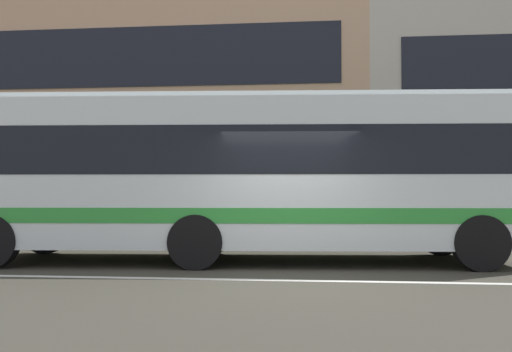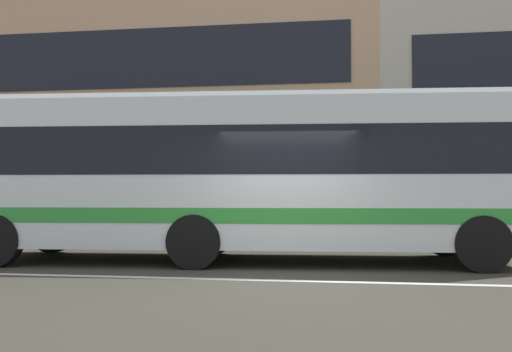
# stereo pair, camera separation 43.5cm
# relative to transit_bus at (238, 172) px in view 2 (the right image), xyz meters

# --- Properties ---
(ground_plane) EXTENTS (160.00, 160.00, 0.00)m
(ground_plane) POSITION_rel_transit_bus_xyz_m (1.13, -2.25, -1.81)
(ground_plane) COLOR #3C392F
(lane_centre_line) EXTENTS (60.00, 0.16, 0.01)m
(lane_centre_line) POSITION_rel_transit_bus_xyz_m (1.13, -2.25, -1.80)
(lane_centre_line) COLOR silver
(lane_centre_line) RESTS_ON ground_plane
(hedge_row_far) EXTENTS (18.96, 1.10, 1.10)m
(hedge_row_far) POSITION_rel_transit_bus_xyz_m (3.04, 3.55, -1.25)
(hedge_row_far) COLOR #275323
(hedge_row_far) RESTS_ON ground_plane
(apartment_block_left) EXTENTS (23.79, 11.88, 10.59)m
(apartment_block_left) POSITION_rel_transit_bus_xyz_m (-8.37, 13.20, 3.49)
(apartment_block_left) COLOR tan
(apartment_block_left) RESTS_ON ground_plane
(transit_bus) EXTENTS (11.04, 3.25, 3.28)m
(transit_bus) POSITION_rel_transit_bus_xyz_m (0.00, 0.00, 0.00)
(transit_bus) COLOR silver
(transit_bus) RESTS_ON ground_plane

